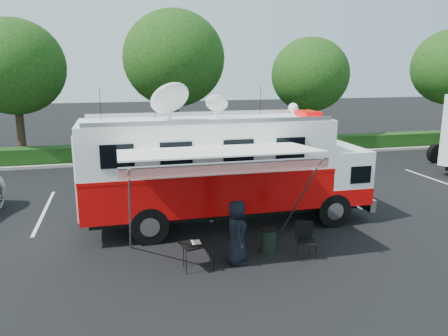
# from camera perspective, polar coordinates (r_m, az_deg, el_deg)

# --- Properties ---
(ground_plane) EXTENTS (120.00, 120.00, 0.00)m
(ground_plane) POSITION_cam_1_polar(r_m,az_deg,el_deg) (15.60, 0.45, -7.22)
(ground_plane) COLOR black
(ground_plane) RESTS_ON ground
(back_border) EXTENTS (60.00, 6.14, 8.87)m
(back_border) POSITION_cam_1_polar(r_m,az_deg,el_deg) (27.52, -4.06, 12.09)
(back_border) COLOR #9E998E
(back_border) RESTS_ON ground_plane
(stall_lines) EXTENTS (24.12, 5.50, 0.01)m
(stall_lines) POSITION_cam_1_polar(r_m,az_deg,el_deg) (18.28, -3.44, -4.19)
(stall_lines) COLOR silver
(stall_lines) RESTS_ON ground_plane
(command_truck) EXTENTS (9.91, 2.73, 4.76)m
(command_truck) POSITION_cam_1_polar(r_m,az_deg,el_deg) (15.01, 0.15, 0.08)
(command_truck) COLOR black
(command_truck) RESTS_ON ground_plane
(awning) EXTENTS (5.41, 2.78, 3.26)m
(awning) POSITION_cam_1_polar(r_m,az_deg,el_deg) (11.90, -0.65, 1.76)
(awning) COLOR white
(awning) RESTS_ON ground_plane
(person) EXTENTS (0.72, 0.98, 1.84)m
(person) POSITION_cam_1_polar(r_m,az_deg,el_deg) (12.61, 1.68, -12.29)
(person) COLOR black
(person) RESTS_ON ground_plane
(folding_table) EXTENTS (1.05, 0.86, 0.78)m
(folding_table) POSITION_cam_1_polar(r_m,az_deg,el_deg) (11.98, -3.39, -9.91)
(folding_table) COLOR black
(folding_table) RESTS_ON ground_plane
(folding_chair) EXTENTS (0.63, 0.67, 1.05)m
(folding_chair) POSITION_cam_1_polar(r_m,az_deg,el_deg) (12.98, 10.57, -8.74)
(folding_chair) COLOR black
(folding_chair) RESTS_ON ground_plane
(trash_bin) EXTENTS (0.48, 0.48, 0.73)m
(trash_bin) POSITION_cam_1_polar(r_m,az_deg,el_deg) (13.25, 5.82, -9.33)
(trash_bin) COLOR black
(trash_bin) RESTS_ON ground_plane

